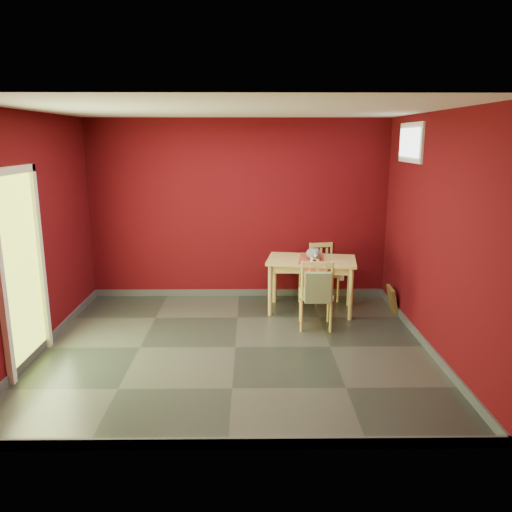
{
  "coord_description": "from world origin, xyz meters",
  "views": [
    {
      "loc": [
        0.19,
        -5.48,
        2.4
      ],
      "look_at": [
        0.25,
        0.45,
        1.0
      ],
      "focal_mm": 35.0,
      "sensor_mm": 36.0,
      "label": 1
    }
  ],
  "objects_px": {
    "chair_near": "(316,293)",
    "tote_bag": "(318,287)",
    "dining_table": "(311,265)",
    "cat": "(314,252)",
    "chair_far_right": "(323,271)",
    "picture_frame": "(392,299)",
    "chair_far_left": "(285,265)"
  },
  "relations": [
    {
      "from": "chair_near",
      "to": "cat",
      "type": "bearing_deg",
      "value": 86.64
    },
    {
      "from": "chair_far_left",
      "to": "chair_far_right",
      "type": "xyz_separation_m",
      "value": [
        0.57,
        -0.08,
        -0.07
      ]
    },
    {
      "from": "chair_far_right",
      "to": "chair_near",
      "type": "xyz_separation_m",
      "value": [
        -0.26,
        -1.22,
        0.04
      ]
    },
    {
      "from": "chair_far_right",
      "to": "cat",
      "type": "distance_m",
      "value": 0.75
    },
    {
      "from": "chair_far_left",
      "to": "chair_far_right",
      "type": "height_order",
      "value": "chair_far_left"
    },
    {
      "from": "chair_near",
      "to": "chair_far_right",
      "type": "bearing_deg",
      "value": 77.76
    },
    {
      "from": "tote_bag",
      "to": "picture_frame",
      "type": "bearing_deg",
      "value": 35.1
    },
    {
      "from": "tote_bag",
      "to": "cat",
      "type": "height_order",
      "value": "cat"
    },
    {
      "from": "cat",
      "to": "tote_bag",
      "type": "bearing_deg",
      "value": -108.11
    },
    {
      "from": "chair_far_left",
      "to": "cat",
      "type": "bearing_deg",
      "value": -61.84
    },
    {
      "from": "chair_far_right",
      "to": "dining_table",
      "type": "bearing_deg",
      "value": -114.47
    },
    {
      "from": "dining_table",
      "to": "tote_bag",
      "type": "height_order",
      "value": "tote_bag"
    },
    {
      "from": "chair_far_left",
      "to": "dining_table",
      "type": "bearing_deg",
      "value": -62.7
    },
    {
      "from": "chair_far_left",
      "to": "cat",
      "type": "distance_m",
      "value": 0.82
    },
    {
      "from": "chair_far_right",
      "to": "cat",
      "type": "bearing_deg",
      "value": -111.7
    },
    {
      "from": "chair_near",
      "to": "tote_bag",
      "type": "distance_m",
      "value": 0.26
    },
    {
      "from": "chair_far_left",
      "to": "chair_far_right",
      "type": "relative_size",
      "value": 1.17
    },
    {
      "from": "picture_frame",
      "to": "chair_far_right",
      "type": "bearing_deg",
      "value": 145.79
    },
    {
      "from": "picture_frame",
      "to": "cat",
      "type": "bearing_deg",
      "value": 177.73
    },
    {
      "from": "chair_near",
      "to": "tote_bag",
      "type": "xyz_separation_m",
      "value": [
        -0.01,
        -0.22,
        0.14
      ]
    },
    {
      "from": "chair_far_right",
      "to": "cat",
      "type": "xyz_separation_m",
      "value": [
        -0.23,
        -0.57,
        0.43
      ]
    },
    {
      "from": "chair_near",
      "to": "tote_bag",
      "type": "bearing_deg",
      "value": -92.45
    },
    {
      "from": "dining_table",
      "to": "cat",
      "type": "bearing_deg",
      "value": -41.99
    },
    {
      "from": "chair_far_right",
      "to": "picture_frame",
      "type": "distance_m",
      "value": 1.12
    },
    {
      "from": "tote_bag",
      "to": "chair_far_right",
      "type": "bearing_deg",
      "value": 79.23
    },
    {
      "from": "chair_near",
      "to": "cat",
      "type": "relative_size",
      "value": 2.17
    },
    {
      "from": "chair_far_right",
      "to": "chair_near",
      "type": "bearing_deg",
      "value": -102.24
    },
    {
      "from": "tote_bag",
      "to": "chair_far_left",
      "type": "bearing_deg",
      "value": 101.11
    },
    {
      "from": "dining_table",
      "to": "picture_frame",
      "type": "bearing_deg",
      "value": -3.25
    },
    {
      "from": "chair_far_right",
      "to": "chair_near",
      "type": "relative_size",
      "value": 0.92
    },
    {
      "from": "dining_table",
      "to": "chair_near",
      "type": "xyz_separation_m",
      "value": [
        -0.02,
        -0.67,
        -0.19
      ]
    },
    {
      "from": "dining_table",
      "to": "chair_far_right",
      "type": "bearing_deg",
      "value": 65.53
    }
  ]
}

